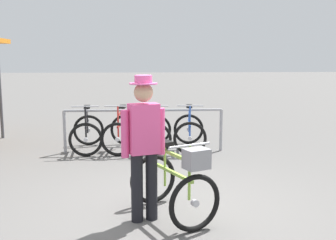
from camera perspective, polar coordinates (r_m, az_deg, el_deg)
name	(u,v)px	position (r m, az deg, el deg)	size (l,w,h in m)	color
ground_plane	(174,207)	(5.46, 0.80, -11.95)	(80.00, 80.00, 0.00)	#605E5B
bike_rack_rail	(144,119)	(8.31, -3.39, 0.08)	(3.21, 0.06, 0.88)	#99999E
racked_bike_black	(87,133)	(8.61, -11.08, -1.75)	(0.74, 1.15, 0.97)	black
racked_bike_red	(122,132)	(8.55, -6.43, -1.72)	(0.78, 1.17, 0.97)	black
racked_bike_teal	(156,132)	(8.54, -1.73, -1.68)	(0.72, 1.15, 0.98)	black
racked_bike_blue	(189,132)	(8.59, 2.95, -1.63)	(0.75, 1.14, 0.97)	black
featured_bicycle	(176,183)	(4.97, 1.09, -8.67)	(1.06, 1.26, 0.97)	black
person_with_featured_bike	(144,142)	(4.80, -3.35, -3.11)	(0.51, 0.32, 1.72)	black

